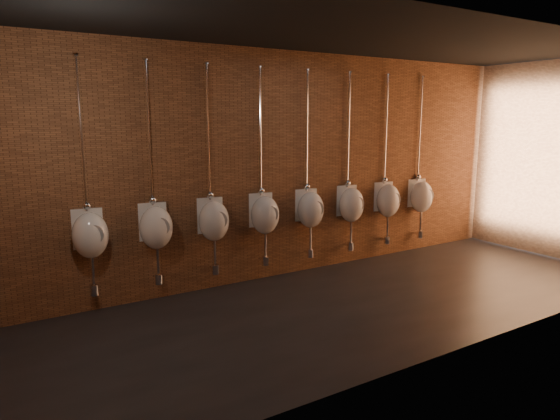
% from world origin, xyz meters
% --- Properties ---
extents(ground, '(8.50, 8.50, 0.00)m').
position_xyz_m(ground, '(0.00, 0.00, 0.00)').
color(ground, black).
rests_on(ground, ground).
extents(room_shell, '(8.54, 3.04, 3.22)m').
position_xyz_m(room_shell, '(0.00, 0.00, 2.01)').
color(room_shell, black).
rests_on(room_shell, ground).
extents(urinal_0, '(0.46, 0.42, 2.72)m').
position_xyz_m(urinal_0, '(-2.75, 1.36, 0.97)').
color(urinal_0, white).
rests_on(urinal_0, ground).
extents(urinal_1, '(0.46, 0.42, 2.72)m').
position_xyz_m(urinal_1, '(-1.99, 1.36, 0.97)').
color(urinal_1, white).
rests_on(urinal_1, ground).
extents(urinal_2, '(0.46, 0.42, 2.72)m').
position_xyz_m(urinal_2, '(-1.22, 1.36, 0.97)').
color(urinal_2, white).
rests_on(urinal_2, ground).
extents(urinal_3, '(0.46, 0.42, 2.72)m').
position_xyz_m(urinal_3, '(-0.45, 1.36, 0.97)').
color(urinal_3, white).
rests_on(urinal_3, ground).
extents(urinal_4, '(0.46, 0.42, 2.72)m').
position_xyz_m(urinal_4, '(0.32, 1.36, 0.97)').
color(urinal_4, white).
rests_on(urinal_4, ground).
extents(urinal_5, '(0.46, 0.42, 2.72)m').
position_xyz_m(urinal_5, '(1.09, 1.36, 0.97)').
color(urinal_5, white).
rests_on(urinal_5, ground).
extents(urinal_6, '(0.46, 0.42, 2.72)m').
position_xyz_m(urinal_6, '(1.86, 1.36, 0.97)').
color(urinal_6, white).
rests_on(urinal_6, ground).
extents(urinal_7, '(0.46, 0.42, 2.72)m').
position_xyz_m(urinal_7, '(2.63, 1.36, 0.97)').
color(urinal_7, white).
rests_on(urinal_7, ground).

